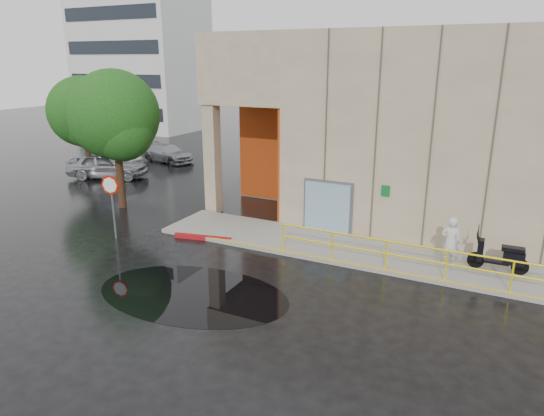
{
  "coord_description": "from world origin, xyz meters",
  "views": [
    {
      "loc": [
        6.55,
        -11.95,
        6.87
      ],
      "look_at": [
        -0.87,
        3.0,
        1.77
      ],
      "focal_mm": 32.0,
      "sensor_mm": 36.0,
      "label": 1
    }
  ],
  "objects": [
    {
      "name": "tree_near",
      "position": [
        -9.89,
        5.04,
        4.28
      ],
      "size": [
        4.15,
        4.15,
        6.53
      ],
      "rotation": [
        0.0,
        0.0,
        0.35
      ],
      "color": "black",
      "rests_on": "ground"
    },
    {
      "name": "building",
      "position": [
        5.1,
        10.98,
        4.21
      ],
      "size": [
        20.0,
        10.17,
        8.0
      ],
      "color": "gray",
      "rests_on": "ground"
    },
    {
      "name": "car_a",
      "position": [
        -15.11,
        9.35,
        0.8
      ],
      "size": [
        5.06,
        3.54,
        1.6
      ],
      "primitive_type": "imported",
      "rotation": [
        0.0,
        0.0,
        1.96
      ],
      "color": "#989A9E",
      "rests_on": "ground"
    },
    {
      "name": "ground",
      "position": [
        0.0,
        0.0,
        0.0
      ],
      "size": [
        120.0,
        120.0,
        0.0
      ],
      "primitive_type": "plane",
      "color": "black",
      "rests_on": "ground"
    },
    {
      "name": "guardrail",
      "position": [
        4.25,
        3.15,
        0.68
      ],
      "size": [
        9.56,
        0.06,
        1.03
      ],
      "color": "yellow",
      "rests_on": "sidewalk"
    },
    {
      "name": "puddle",
      "position": [
        -1.63,
        -0.98,
        0.0
      ],
      "size": [
        6.49,
        4.33,
        0.01
      ],
      "primitive_type": "cube",
      "rotation": [
        0.0,
        0.0,
        0.09
      ],
      "color": "black",
      "rests_on": "ground"
    },
    {
      "name": "distant_building",
      "position": [
        -28.0,
        27.98,
        7.5
      ],
      "size": [
        12.0,
        8.08,
        15.0
      ],
      "color": "silver",
      "rests_on": "ground"
    },
    {
      "name": "sidewalk",
      "position": [
        4.0,
        4.5,
        0.07
      ],
      "size": [
        20.0,
        3.0,
        0.15
      ],
      "primitive_type": "cube",
      "color": "gray",
      "rests_on": "ground"
    },
    {
      "name": "car_c",
      "position": [
        -15.0,
        14.96,
        0.61
      ],
      "size": [
        4.48,
        2.58,
        1.22
      ],
      "primitive_type": "imported",
      "rotation": [
        0.0,
        0.0,
        1.35
      ],
      "color": "#9C9EA3",
      "rests_on": "ground"
    },
    {
      "name": "car_b",
      "position": [
        -17.81,
        12.73,
        0.65
      ],
      "size": [
        4.05,
        1.63,
        1.31
      ],
      "primitive_type": "imported",
      "rotation": [
        0.0,
        0.0,
        1.51
      ],
      "color": "white",
      "rests_on": "ground"
    },
    {
      "name": "person",
      "position": [
        5.16,
        4.28,
        1.03
      ],
      "size": [
        0.67,
        0.47,
        1.77
      ],
      "primitive_type": "imported",
      "rotation": [
        0.0,
        0.0,
        3.21
      ],
      "color": "silver",
      "rests_on": "sidewalk"
    },
    {
      "name": "stop_sign",
      "position": [
        -7.19,
        1.6,
        1.91
      ],
      "size": [
        0.78,
        0.18,
        2.62
      ],
      "rotation": [
        0.0,
        0.0,
        -0.21
      ],
      "color": "slate",
      "rests_on": "ground"
    },
    {
      "name": "scooter",
      "position": [
        6.69,
        4.65,
        0.99
      ],
      "size": [
        1.9,
        0.66,
        1.45
      ],
      "rotation": [
        0.0,
        0.0,
        0.03
      ],
      "color": "black",
      "rests_on": "sidewalk"
    },
    {
      "name": "red_curb",
      "position": [
        -3.98,
        3.06,
        0.09
      ],
      "size": [
        2.39,
        0.65,
        0.18
      ],
      "primitive_type": "cube",
      "rotation": [
        0.0,
        0.0,
        0.2
      ],
      "color": "maroon",
      "rests_on": "ground"
    },
    {
      "name": "tree_far",
      "position": [
        -15.78,
        8.63,
        3.85
      ],
      "size": [
        4.06,
        4.06,
        6.04
      ],
      "rotation": [
        0.0,
        0.0,
        0.15
      ],
      "color": "black",
      "rests_on": "ground"
    }
  ]
}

